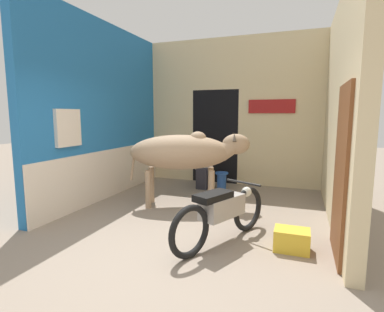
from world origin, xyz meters
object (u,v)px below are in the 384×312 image
(crate, at_px, (292,240))
(plastic_stool, at_px, (222,180))
(shopkeeper_seated, at_px, (204,162))
(cow, at_px, (185,152))
(motorcycle_near, at_px, (222,211))

(crate, bearing_deg, plastic_stool, 120.36)
(plastic_stool, height_order, crate, plastic_stool)
(shopkeeper_seated, xyz_separation_m, crate, (2.09, -2.77, -0.49))
(cow, bearing_deg, crate, -34.11)
(plastic_stool, xyz_separation_m, crate, (1.66, -2.83, -0.07))
(motorcycle_near, distance_m, shopkeeper_seated, 3.09)
(motorcycle_near, xyz_separation_m, crate, (0.91, 0.08, -0.30))
(plastic_stool, bearing_deg, motorcycle_near, -75.52)
(plastic_stool, distance_m, crate, 3.28)
(crate, bearing_deg, motorcycle_near, -175.01)
(motorcycle_near, relative_size, shopkeeper_seated, 1.47)
(shopkeeper_seated, distance_m, crate, 3.50)
(cow, relative_size, motorcycle_near, 1.31)
(cow, xyz_separation_m, motorcycle_near, (1.09, -1.43, -0.59))
(motorcycle_near, bearing_deg, crate, 4.99)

